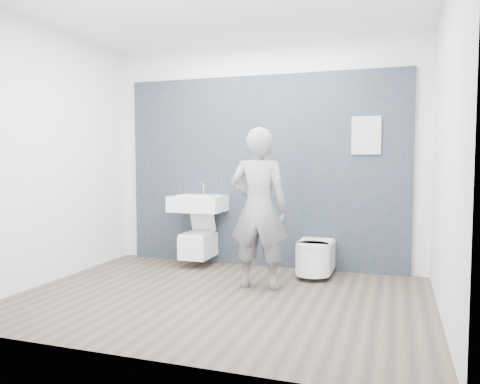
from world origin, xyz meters
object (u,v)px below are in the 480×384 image
(washbasin, at_px, (198,203))
(toilet_square, at_px, (198,244))
(visitor, at_px, (259,209))
(toilet_rounded, at_px, (315,257))

(washbasin, distance_m, toilet_square, 0.52)
(washbasin, relative_size, visitor, 0.39)
(washbasin, bearing_deg, toilet_rounded, -3.40)
(toilet_rounded, bearing_deg, visitor, -126.18)
(washbasin, height_order, toilet_rounded, washbasin)
(toilet_square, bearing_deg, visitor, -36.31)
(toilet_square, height_order, visitor, visitor)
(washbasin, relative_size, toilet_rounded, 0.99)
(visitor, bearing_deg, toilet_square, -38.83)
(washbasin, distance_m, visitor, 1.26)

